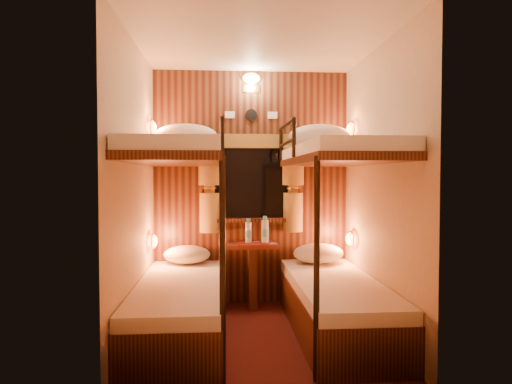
{
  "coord_description": "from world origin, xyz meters",
  "views": [
    {
      "loc": [
        -0.3,
        -3.68,
        1.32
      ],
      "look_at": [
        -0.02,
        0.15,
        1.19
      ],
      "focal_mm": 32.0,
      "sensor_mm": 36.0,
      "label": 1
    }
  ],
  "objects": [
    {
      "name": "floor",
      "position": [
        0.0,
        0.0,
        0.0
      ],
      "size": [
        2.1,
        2.1,
        0.0
      ],
      "primitive_type": "plane",
      "color": "#3A140F",
      "rests_on": "ground"
    },
    {
      "name": "ceiling",
      "position": [
        0.0,
        0.0,
        2.4
      ],
      "size": [
        2.1,
        2.1,
        0.0
      ],
      "primitive_type": "plane",
      "rotation": [
        3.14,
        0.0,
        0.0
      ],
      "color": "silver",
      "rests_on": "wall_back"
    },
    {
      "name": "wall_back",
      "position": [
        0.0,
        1.05,
        1.2
      ],
      "size": [
        2.4,
        0.0,
        2.4
      ],
      "primitive_type": "plane",
      "rotation": [
        1.57,
        0.0,
        0.0
      ],
      "color": "#C6B293",
      "rests_on": "floor"
    },
    {
      "name": "wall_front",
      "position": [
        0.0,
        -1.05,
        1.2
      ],
      "size": [
        2.4,
        0.0,
        2.4
      ],
      "primitive_type": "plane",
      "rotation": [
        -1.57,
        0.0,
        0.0
      ],
      "color": "#C6B293",
      "rests_on": "floor"
    },
    {
      "name": "wall_left",
      "position": [
        -1.0,
        0.0,
        1.2
      ],
      "size": [
        0.0,
        2.4,
        2.4
      ],
      "primitive_type": "plane",
      "rotation": [
        1.57,
        0.0,
        1.57
      ],
      "color": "#C6B293",
      "rests_on": "floor"
    },
    {
      "name": "wall_right",
      "position": [
        1.0,
        0.0,
        1.2
      ],
      "size": [
        0.0,
        2.4,
        2.4
      ],
      "primitive_type": "plane",
      "rotation": [
        1.57,
        0.0,
        -1.57
      ],
      "color": "#C6B293",
      "rests_on": "floor"
    },
    {
      "name": "back_panel",
      "position": [
        0.0,
        1.04,
        1.2
      ],
      "size": [
        2.0,
        0.03,
        2.4
      ],
      "primitive_type": "cube",
      "color": "black",
      "rests_on": "floor"
    },
    {
      "name": "bunk_left",
      "position": [
        -0.65,
        0.07,
        0.56
      ],
      "size": [
        0.72,
        1.9,
        1.82
      ],
      "color": "black",
      "rests_on": "floor"
    },
    {
      "name": "bunk_right",
      "position": [
        0.65,
        0.07,
        0.56
      ],
      "size": [
        0.72,
        1.9,
        1.82
      ],
      "color": "black",
      "rests_on": "floor"
    },
    {
      "name": "window",
      "position": [
        0.0,
        1.0,
        1.18
      ],
      "size": [
        1.0,
        0.12,
        0.79
      ],
      "color": "black",
      "rests_on": "back_panel"
    },
    {
      "name": "curtains",
      "position": [
        0.0,
        0.97,
        1.26
      ],
      "size": [
        1.1,
        0.22,
        1.0
      ],
      "color": "olive",
      "rests_on": "back_panel"
    },
    {
      "name": "back_fixtures",
      "position": [
        0.0,
        1.0,
        2.25
      ],
      "size": [
        0.54,
        0.09,
        0.48
      ],
      "color": "black",
      "rests_on": "back_panel"
    },
    {
      "name": "reading_lamps",
      "position": [
        -0.0,
        0.7,
        1.24
      ],
      "size": [
        2.0,
        0.2,
        1.25
      ],
      "color": "orange",
      "rests_on": "wall_left"
    },
    {
      "name": "table",
      "position": [
        0.0,
        0.85,
        0.41
      ],
      "size": [
        0.5,
        0.34,
        0.66
      ],
      "color": "#581714",
      "rests_on": "floor"
    },
    {
      "name": "bottle_left",
      "position": [
        -0.04,
        0.87,
        0.76
      ],
      "size": [
        0.07,
        0.07,
        0.24
      ],
      "rotation": [
        0.0,
        0.0,
        0.04
      ],
      "color": "#99BFE5",
      "rests_on": "table"
    },
    {
      "name": "bottle_right",
      "position": [
        0.13,
        0.87,
        0.77
      ],
      "size": [
        0.08,
        0.08,
        0.27
      ],
      "rotation": [
        0.0,
        0.0,
        0.12
      ],
      "color": "#99BFE5",
      "rests_on": "table"
    },
    {
      "name": "sachet_a",
      "position": [
        0.21,
        0.81,
        0.65
      ],
      "size": [
        0.07,
        0.06,
        0.01
      ],
      "primitive_type": "cube",
      "rotation": [
        0.0,
        0.0,
        -0.05
      ],
      "color": "silver",
      "rests_on": "table"
    },
    {
      "name": "sachet_b",
      "position": [
        0.05,
        0.93,
        0.65
      ],
      "size": [
        0.07,
        0.06,
        0.01
      ],
      "primitive_type": "cube",
      "rotation": [
        0.0,
        0.0,
        -0.03
      ],
      "color": "silver",
      "rests_on": "table"
    },
    {
      "name": "pillow_lower_left",
      "position": [
        -0.65,
        0.83,
        0.55
      ],
      "size": [
        0.46,
        0.33,
        0.18
      ],
      "primitive_type": "ellipsoid",
      "color": "silver",
      "rests_on": "bunk_left"
    },
    {
      "name": "pillow_lower_right",
      "position": [
        0.65,
        0.76,
        0.55
      ],
      "size": [
        0.5,
        0.36,
        0.2
      ],
      "primitive_type": "ellipsoid",
      "color": "silver",
      "rests_on": "bunk_right"
    },
    {
      "name": "pillow_upper_left",
      "position": [
        -0.65,
        0.8,
        1.71
      ],
      "size": [
        0.62,
        0.44,
        0.24
      ],
      "primitive_type": "ellipsoid",
      "color": "silver",
      "rests_on": "bunk_left"
    },
    {
      "name": "pillow_upper_right",
      "position": [
        0.65,
        0.72,
        1.71
      ],
      "size": [
        0.61,
        0.44,
        0.24
      ],
      "primitive_type": "ellipsoid",
      "color": "silver",
      "rests_on": "bunk_right"
    }
  ]
}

